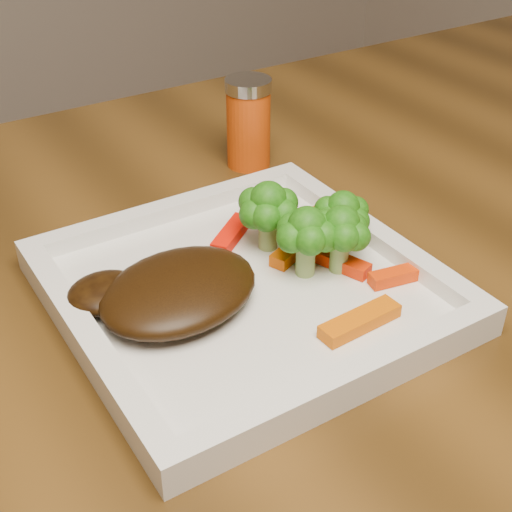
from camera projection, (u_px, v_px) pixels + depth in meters
plate at (245, 293)px, 0.55m from camera, size 0.27×0.27×0.01m
steak at (179, 290)px, 0.52m from camera, size 0.14×0.12×0.03m
broccoli_0 at (268, 210)px, 0.57m from camera, size 0.07×0.07×0.07m
broccoli_1 at (342, 217)px, 0.57m from camera, size 0.06×0.06×0.06m
broccoli_2 at (340, 238)px, 0.55m from camera, size 0.07×0.07×0.06m
broccoli_3 at (306, 240)px, 0.54m from camera, size 0.07×0.07×0.06m
carrot_0 at (360, 321)px, 0.50m from camera, size 0.07×0.02×0.01m
carrot_1 at (399, 275)px, 0.55m from camera, size 0.05×0.02×0.01m
carrot_3 at (313, 215)px, 0.62m from camera, size 0.05×0.02×0.01m
carrot_4 at (231, 234)px, 0.60m from camera, size 0.05×0.05×0.01m
carrot_5 at (339, 262)px, 0.56m from camera, size 0.03×0.05×0.01m
carrot_6 at (295, 249)px, 0.58m from camera, size 0.06×0.03×0.01m
spice_shaker at (248, 123)px, 0.72m from camera, size 0.05×0.05×0.09m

